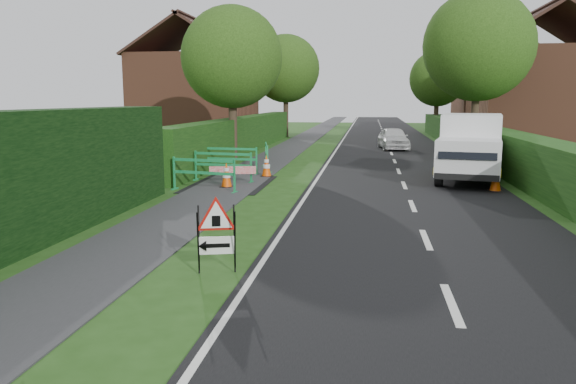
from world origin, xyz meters
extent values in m
plane|color=#214714|center=(0.00, 0.00, 0.00)|extent=(120.00, 120.00, 0.00)
cube|color=black|center=(2.50, 35.00, 0.00)|extent=(6.00, 90.00, 0.02)
cube|color=#2D2D30|center=(-3.00, 35.00, 0.01)|extent=(2.00, 90.00, 0.02)
cube|color=#14380F|center=(-5.00, 22.00, 0.00)|extent=(1.00, 24.00, 1.80)
cube|color=#14380F|center=(6.50, 16.00, 0.00)|extent=(1.20, 50.00, 1.50)
cube|color=brown|center=(-10.00, 30.00, 2.75)|extent=(7.00, 7.00, 5.50)
cube|color=#331E19|center=(-11.75, 30.00, 6.59)|extent=(4.00, 7.40, 2.58)
cube|color=#331E19|center=(-8.25, 30.00, 6.59)|extent=(4.00, 7.40, 2.58)
cube|color=#331E19|center=(-10.00, 30.00, 7.69)|extent=(0.25, 7.40, 0.18)
cube|color=brown|center=(11.00, 28.00, 2.75)|extent=(7.00, 7.00, 5.50)
cube|color=#331E19|center=(9.25, 28.00, 6.59)|extent=(4.00, 7.40, 2.58)
cube|color=#331E19|center=(11.00, 28.00, 7.69)|extent=(0.25, 7.40, 0.18)
cube|color=brown|center=(12.00, 42.00, 2.75)|extent=(7.00, 7.00, 5.50)
cube|color=#331E19|center=(10.25, 42.00, 6.59)|extent=(4.00, 7.40, 2.58)
cube|color=#331E19|center=(13.75, 42.00, 6.59)|extent=(4.00, 7.40, 2.58)
cube|color=#331E19|center=(12.00, 42.00, 7.69)|extent=(0.25, 7.40, 0.18)
cylinder|color=#2D2116|center=(-4.60, 18.00, 1.31)|extent=(0.36, 0.36, 2.62)
sphere|color=#1E3B0F|center=(-4.60, 18.00, 4.50)|extent=(4.40, 4.40, 4.40)
cylinder|color=#2D2116|center=(6.40, 22.00, 1.49)|extent=(0.36, 0.36, 2.97)
sphere|color=#1E3B0F|center=(6.40, 22.00, 5.18)|extent=(5.20, 5.20, 5.20)
cylinder|color=#2D2116|center=(-4.60, 34.00, 1.40)|extent=(0.36, 0.36, 2.80)
sphere|color=#1E3B0F|center=(-4.60, 34.00, 4.84)|extent=(4.80, 4.80, 4.80)
cylinder|color=#2D2116|center=(6.40, 38.00, 1.22)|extent=(0.36, 0.36, 2.45)
sphere|color=#1E3B0F|center=(6.40, 38.00, 4.23)|extent=(4.20, 4.20, 4.20)
cylinder|color=black|center=(-1.17, 1.69, 0.53)|extent=(0.11, 0.31, 1.03)
cylinder|color=black|center=(-1.24, 1.94, 0.53)|extent=(0.11, 0.31, 1.03)
cylinder|color=black|center=(-0.64, 1.83, 0.53)|extent=(0.11, 0.31, 1.03)
cylinder|color=black|center=(-0.71, 2.08, 0.53)|extent=(0.11, 0.31, 1.03)
cube|color=white|center=(-0.94, 1.87, 0.46)|extent=(0.56, 0.17, 0.28)
cube|color=black|center=(-0.93, 1.85, 0.46)|extent=(0.40, 0.12, 0.06)
cone|color=black|center=(-1.15, 1.79, 0.46)|extent=(0.17, 0.20, 0.17)
cube|color=black|center=(-0.93, 1.85, 0.85)|extent=(0.13, 0.04, 0.17)
cube|color=silver|center=(4.84, 13.63, 1.29)|extent=(2.43, 3.32, 1.80)
cube|color=silver|center=(4.39, 11.40, 0.94)|extent=(2.21, 2.27, 1.10)
cube|color=black|center=(4.21, 10.48, 1.21)|extent=(1.65, 0.53, 0.51)
cube|color=yellow|center=(3.75, 12.97, 0.58)|extent=(0.93, 4.53, 0.22)
cube|color=yellow|center=(5.60, 12.59, 0.58)|extent=(0.93, 4.53, 0.22)
cube|color=black|center=(4.21, 10.49, 0.45)|extent=(1.82, 0.47, 0.19)
cylinder|color=black|center=(3.56, 11.52, 0.37)|extent=(0.37, 0.78, 0.75)
cylinder|color=black|center=(5.21, 11.18, 0.37)|extent=(0.37, 0.78, 0.75)
cylinder|color=black|center=(4.16, 14.47, 0.37)|extent=(0.37, 0.78, 0.75)
cylinder|color=black|center=(5.80, 14.13, 0.37)|extent=(0.37, 0.78, 0.75)
cube|color=black|center=(5.09, 10.71, 0.02)|extent=(0.38, 0.38, 0.04)
cone|color=#F15007|center=(5.09, 10.71, 0.42)|extent=(0.32, 0.32, 0.75)
cylinder|color=white|center=(5.09, 10.71, 0.38)|extent=(0.25, 0.25, 0.14)
cylinder|color=white|center=(5.09, 10.71, 0.56)|extent=(0.17, 0.17, 0.10)
cube|color=black|center=(4.81, 13.89, 0.02)|extent=(0.38, 0.38, 0.04)
cone|color=#F15007|center=(4.81, 13.89, 0.42)|extent=(0.32, 0.32, 0.75)
cylinder|color=white|center=(4.81, 13.89, 0.38)|extent=(0.25, 0.25, 0.14)
cylinder|color=white|center=(4.81, 13.89, 0.56)|extent=(0.17, 0.17, 0.10)
cube|color=black|center=(4.82, 15.54, 0.02)|extent=(0.38, 0.38, 0.04)
cone|color=#F15007|center=(4.82, 15.54, 0.42)|extent=(0.32, 0.32, 0.75)
cylinder|color=white|center=(4.82, 15.54, 0.38)|extent=(0.25, 0.25, 0.14)
cylinder|color=white|center=(4.82, 15.54, 0.56)|extent=(0.17, 0.17, 0.10)
cube|color=black|center=(-2.96, 10.36, 0.02)|extent=(0.38, 0.38, 0.04)
cone|color=#F15007|center=(-2.96, 10.36, 0.42)|extent=(0.32, 0.32, 0.75)
cylinder|color=white|center=(-2.96, 10.36, 0.38)|extent=(0.25, 0.25, 0.14)
cylinder|color=white|center=(-2.96, 10.36, 0.56)|extent=(0.17, 0.17, 0.10)
cube|color=black|center=(-2.17, 12.91, 0.02)|extent=(0.38, 0.38, 0.04)
cone|color=#F15007|center=(-2.17, 12.91, 0.42)|extent=(0.32, 0.32, 0.75)
cylinder|color=white|center=(-2.17, 12.91, 0.38)|extent=(0.25, 0.25, 0.14)
cylinder|color=white|center=(-2.17, 12.91, 0.56)|extent=(0.17, 0.17, 0.10)
cube|color=#188847|center=(-4.43, 9.78, 0.50)|extent=(0.06, 0.06, 1.00)
cube|color=#188847|center=(-2.47, 9.38, 0.50)|extent=(0.06, 0.06, 1.00)
cube|color=#188847|center=(-3.45, 9.58, 0.92)|extent=(1.97, 0.46, 0.08)
cube|color=#188847|center=(-3.45, 9.58, 0.55)|extent=(1.97, 0.46, 0.08)
cube|color=#188847|center=(-4.43, 9.78, 0.02)|extent=(0.13, 0.35, 0.04)
cube|color=#188847|center=(-2.47, 9.38, 0.02)|extent=(0.13, 0.35, 0.04)
cube|color=#188847|center=(-4.38, 11.78, 0.50)|extent=(0.06, 0.06, 1.00)
cube|color=#188847|center=(-2.41, 11.44, 0.50)|extent=(0.06, 0.06, 1.00)
cube|color=#188847|center=(-3.40, 11.61, 0.92)|extent=(1.98, 0.39, 0.08)
cube|color=#188847|center=(-3.40, 11.61, 0.55)|extent=(1.98, 0.39, 0.08)
cube|color=#188847|center=(-4.38, 11.78, 0.02)|extent=(0.12, 0.36, 0.04)
cube|color=#188847|center=(-2.41, 11.44, 0.02)|extent=(0.12, 0.36, 0.04)
cube|color=#188847|center=(-4.61, 13.60, 0.50)|extent=(0.05, 0.05, 1.00)
cube|color=#188847|center=(-2.62, 13.39, 0.50)|extent=(0.05, 0.05, 1.00)
cube|color=#188847|center=(-3.62, 13.50, 0.92)|extent=(1.99, 0.25, 0.08)
cube|color=#188847|center=(-3.62, 13.50, 0.55)|extent=(1.99, 0.25, 0.08)
cube|color=#188847|center=(-4.61, 13.60, 0.02)|extent=(0.10, 0.35, 0.04)
cube|color=#188847|center=(-2.62, 13.39, 0.02)|extent=(0.10, 0.35, 0.04)
cube|color=#188847|center=(-2.32, 13.95, 0.50)|extent=(0.06, 0.06, 1.00)
cube|color=#188847|center=(-2.74, 15.90, 0.50)|extent=(0.06, 0.06, 1.00)
cube|color=#188847|center=(-2.53, 14.93, 0.92)|extent=(0.47, 1.97, 0.08)
cube|color=#188847|center=(-2.53, 14.93, 0.55)|extent=(0.47, 1.97, 0.08)
cube|color=#188847|center=(-2.32, 13.95, 0.02)|extent=(0.35, 0.13, 0.04)
cube|color=#188847|center=(-2.74, 15.90, 0.02)|extent=(0.35, 0.13, 0.04)
cube|color=red|center=(-2.94, 11.11, 0.00)|extent=(1.48, 0.34, 0.25)
imported|color=silver|center=(2.68, 24.67, 0.60)|extent=(1.79, 3.67, 1.21)
camera|label=1|loc=(1.36, -6.32, 2.70)|focal=35.00mm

